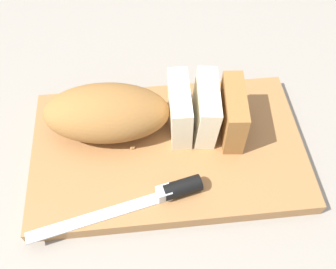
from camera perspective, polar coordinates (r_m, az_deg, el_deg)
name	(u,v)px	position (r m, az deg, el deg)	size (l,w,h in m)	color
ground_plane	(168,154)	(0.60, 0.00, -2.92)	(3.00, 3.00, 0.00)	gray
cutting_board	(168,150)	(0.59, 0.00, -2.31)	(0.42, 0.25, 0.02)	#9E6B3D
bread_loaf	(139,112)	(0.57, -4.52, 3.45)	(0.31, 0.12, 0.08)	#996633
bread_knife	(163,194)	(0.53, -0.79, -9.07)	(0.25, 0.08, 0.02)	silver
crumb_near_knife	(163,121)	(0.60, -0.71, 2.05)	(0.01, 0.01, 0.01)	tan
crumb_near_loaf	(133,148)	(0.58, -5.29, -2.01)	(0.01, 0.01, 0.01)	tan
crumb_stray_left	(132,145)	(0.58, -5.56, -1.56)	(0.01, 0.01, 0.01)	tan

